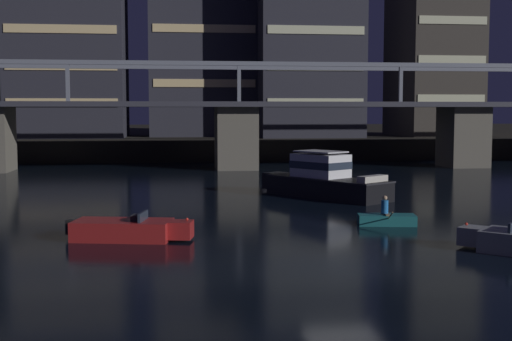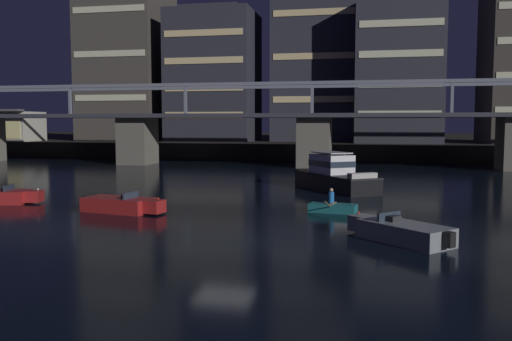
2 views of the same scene
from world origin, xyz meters
name	(u,v)px [view 2 (image 2 of 2)]	position (x,y,z in m)	size (l,w,h in m)	color
ground_plane	(224,240)	(0.00, 0.00, 0.00)	(400.00, 400.00, 0.00)	black
far_riverbank	(338,142)	(0.00, 87.33, 1.10)	(240.00, 80.00, 2.20)	black
river_bridge	(315,131)	(0.00, 39.32, 4.08)	(91.13, 6.40, 9.38)	#605B51
tower_west_low	(127,37)	(-31.98, 60.12, 18.57)	(12.36, 12.80, 33.04)	#423D38
tower_west_tall	(214,76)	(-17.19, 58.60, 11.99)	(12.60, 11.31, 19.88)	#282833
tower_central	(316,38)	(-1.96, 61.13, 17.63)	(12.56, 9.38, 31.16)	#282833
tower_east_tall	(398,71)	(9.81, 56.51, 12.07)	(11.50, 10.10, 20.03)	#282833
cabin_cruiser_near_left	(333,176)	(3.44, 18.63, 1.05)	(6.96, 8.65, 2.79)	black
speedboat_near_center	(121,205)	(-7.50, 5.88, 0.41)	(5.22, 2.56, 1.16)	maroon
speedboat_mid_left	(400,232)	(7.34, 1.23, 0.41)	(4.45, 4.32, 1.16)	gray
dinghy_with_paddler	(333,207)	(4.07, 8.16, 0.28)	(2.75, 2.55, 1.36)	#196066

